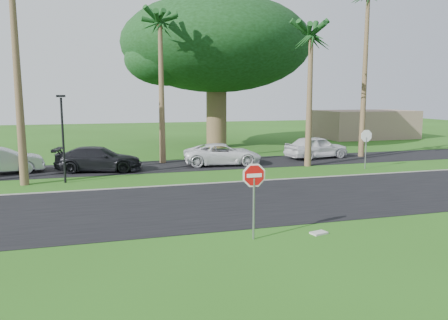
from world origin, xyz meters
TOP-DOWN VIEW (x-y plane):
  - ground at (0.00, 0.00)m, footprint 120.00×120.00m
  - road at (0.00, 2.00)m, footprint 120.00×8.00m
  - parking_strip at (0.00, 12.50)m, footprint 120.00×5.00m
  - curb at (0.00, 6.05)m, footprint 120.00×0.12m
  - stop_sign_near at (0.50, -3.00)m, footprint 1.05×0.07m
  - stop_sign_far at (12.00, 8.00)m, footprint 1.05×0.07m
  - palm_center at (0.00, 14.00)m, footprint 5.00×5.00m
  - palm_right_near at (9.00, 10.00)m, footprint 5.00×5.00m
  - canopy_tree at (6.00, 22.00)m, footprint 16.50×16.50m
  - streetlight_right at (-6.00, 8.50)m, footprint 0.45×0.25m
  - building_far at (24.00, 26.00)m, footprint 10.00×6.00m
  - car_silver at (-9.84, 12.30)m, footprint 5.00×2.52m
  - car_red at (-4.75, 12.75)m, footprint 4.26×2.38m
  - car_dark at (-4.24, 11.66)m, footprint 5.47×3.07m
  - car_minivan at (3.71, 11.92)m, footprint 5.42×3.01m
  - car_pickup at (11.22, 13.05)m, footprint 5.11×2.79m
  - utility_slab at (2.80, -3.09)m, footprint 0.62×0.48m

SIDE VIEW (x-z plane):
  - ground at x=0.00m, z-range 0.00..0.00m
  - road at x=0.00m, z-range 0.00..0.02m
  - parking_strip at x=0.00m, z-range 0.00..0.02m
  - curb at x=0.00m, z-range 0.00..0.06m
  - utility_slab at x=2.80m, z-range 0.00..0.06m
  - car_red at x=-4.75m, z-range 0.00..1.37m
  - car_minivan at x=3.71m, z-range 0.00..1.43m
  - car_dark at x=-4.24m, z-range 0.00..1.50m
  - car_silver at x=-9.84m, z-range 0.00..1.57m
  - car_pickup at x=11.22m, z-range 0.00..1.65m
  - building_far at x=24.00m, z-range 0.00..3.00m
  - stop_sign_near at x=0.50m, z-range 0.46..3.09m
  - stop_sign_far at x=12.00m, z-range 0.46..3.09m
  - streetlight_right at x=-6.00m, z-range 0.33..4.97m
  - palm_right_near at x=9.00m, z-range 3.44..12.94m
  - canopy_tree at x=6.00m, z-range 2.39..15.51m
  - palm_center at x=0.00m, z-range 3.91..14.41m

